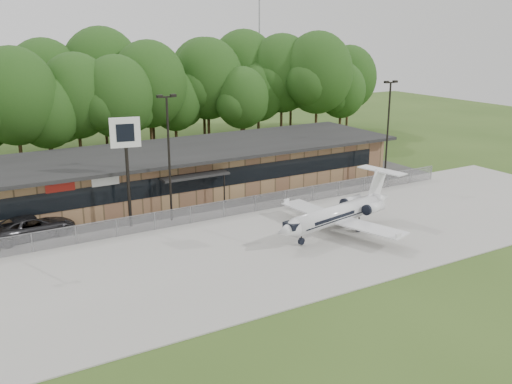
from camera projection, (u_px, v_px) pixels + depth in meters
ground at (350, 283)px, 35.15m from camera, size 160.00×160.00×0.00m
apron at (280, 242)px, 41.76m from camera, size 64.00×18.00×0.08m
parking_lot at (211, 202)px, 51.28m from camera, size 50.00×9.00×0.06m
terminal at (190, 169)px, 54.36m from camera, size 41.00×11.65×4.30m
fence at (235, 207)px, 47.35m from camera, size 46.00×0.04×1.52m
treeline at (126, 94)px, 67.83m from camera, size 72.00×12.00×15.00m
radio_mast at (259, 46)px, 82.10m from camera, size 0.20×0.20×25.00m
light_pole_mid at (169, 149)px, 44.71m from camera, size 1.55×0.30×10.23m
light_pole_right at (388, 125)px, 55.90m from camera, size 1.55×0.30×10.23m
business_jet at (340, 214)px, 43.29m from camera, size 12.58×11.30×4.25m
suv at (32, 227)px, 42.53m from camera, size 6.55×3.74×1.72m
pole_sign at (126, 144)px, 43.15m from camera, size 2.28×0.73×8.69m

